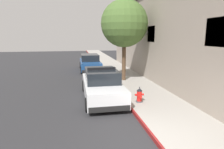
# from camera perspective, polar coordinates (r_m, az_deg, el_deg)

# --- Properties ---
(ground_plane) EXTENTS (31.92, 60.00, 0.20)m
(ground_plane) POSITION_cam_1_polar(r_m,az_deg,el_deg) (15.72, -18.25, -1.87)
(ground_plane) COLOR #2B2B2D
(sidewalk_pavement) EXTENTS (2.83, 60.00, 0.15)m
(sidewalk_pavement) POSITION_cam_1_polar(r_m,az_deg,el_deg) (16.00, 3.50, -0.46)
(sidewalk_pavement) COLOR #9E9991
(sidewalk_pavement) RESTS_ON ground
(curb_painted_edge) EXTENTS (0.08, 60.00, 0.15)m
(curb_painted_edge) POSITION_cam_1_polar(r_m,az_deg,el_deg) (15.71, -1.66, -0.66)
(curb_painted_edge) COLOR maroon
(curb_painted_edge) RESTS_ON ground
(storefront_building) EXTENTS (7.37, 23.67, 6.62)m
(storefront_building) POSITION_cam_1_polar(r_m,az_deg,el_deg) (15.84, 23.61, 10.35)
(storefront_building) COLOR gray
(storefront_building) RESTS_ON ground
(police_cruiser) EXTENTS (1.94, 4.84, 1.68)m
(police_cruiser) POSITION_cam_1_polar(r_m,az_deg,el_deg) (10.35, -3.02, -3.09)
(police_cruiser) COLOR white
(police_cruiser) RESTS_ON ground
(parked_car_silver_ahead) EXTENTS (1.94, 4.84, 1.56)m
(parked_car_silver_ahead) POSITION_cam_1_polar(r_m,az_deg,el_deg) (19.17, -6.49, 3.44)
(parked_car_silver_ahead) COLOR navy
(parked_car_silver_ahead) RESTS_ON ground
(fire_hydrant) EXTENTS (0.44, 0.40, 0.76)m
(fire_hydrant) POSITION_cam_1_polar(r_m,az_deg,el_deg) (9.52, 8.05, -6.01)
(fire_hydrant) COLOR #4C4C51
(fire_hydrant) RESTS_ON sidewalk_pavement
(street_tree) EXTENTS (3.28, 3.28, 5.65)m
(street_tree) POSITION_cam_1_polar(r_m,az_deg,el_deg) (13.96, 3.63, 14.63)
(street_tree) COLOR brown
(street_tree) RESTS_ON sidewalk_pavement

